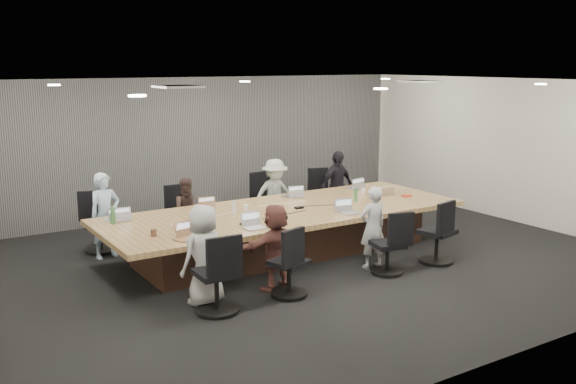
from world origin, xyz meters
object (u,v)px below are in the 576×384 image
chair_3 (326,198)px  person_4 (204,255)px  person_1 (188,211)px  chair_4 (216,279)px  person_5 (275,247)px  person_3 (337,186)px  bottle_green_right (355,195)px  snack_packet (407,196)px  chair_0 (100,228)px  bottle_green_left (113,215)px  laptop_0 (116,219)px  canvas_bag (386,191)px  person_0 (105,216)px  person_2 (275,195)px  chair_7 (437,237)px  chair_6 (388,249)px  laptop_3 (354,188)px  mug_brown (154,233)px  chair_5 (289,268)px  person_6 (373,227)px  laptop_6 (351,213)px  stapler (283,218)px  chair_2 (265,205)px  conference_table (285,230)px  laptop_5 (256,228)px  chair_1 (181,220)px  laptop_1 (202,208)px  laptop_4 (187,239)px  bottle_clear (234,208)px

chair_3 → person_4: size_ratio=0.59×
person_1 → chair_4: bearing=-97.3°
person_5 → person_3: bearing=-150.0°
bottle_green_right → snack_packet: bearing=-9.0°
person_1 → chair_0: bearing=176.6°
bottle_green_left → laptop_0: bearing=64.7°
person_4 → canvas_bag: bearing=-176.0°
person_0 → person_2: size_ratio=1.03×
chair_7 → bottle_green_right: (-0.40, 1.56, 0.44)m
chair_6 → person_1: person_1 is taller
laptop_3 → mug_brown: mug_brown is taller
chair_5 → person_6: person_6 is taller
snack_packet → chair_5: bearing=-157.6°
chair_6 → laptop_6: size_ratio=2.49×
chair_5 → stapler: 1.32m
chair_7 → chair_2: bearing=94.9°
conference_table → person_1: bearing=129.4°
person_0 → laptop_5: 2.65m
laptop_6 → stapler: 1.16m
chair_2 → chair_1: bearing=-4.1°
chair_0 → mug_brown: size_ratio=8.12×
chair_0 → laptop_1: (1.43, -0.90, 0.34)m
person_4 → laptop_6: 2.87m
person_4 → canvas_bag: 4.48m
laptop_6 → laptop_1: bearing=152.1°
chair_1 → person_5: (0.11, -3.05, 0.24)m
chair_4 → chair_7: size_ratio=1.04×
laptop_3 → laptop_4: same height
laptop_3 → chair_4: bearing=22.2°
laptop_5 → canvas_bag: 3.29m
person_6 → bottle_clear: 2.20m
laptop_3 → laptop_5: same height
laptop_0 → person_6: size_ratio=0.27×
bottle_green_left → bottle_green_right: bottle_green_left is taller
chair_0 → laptop_1: bearing=163.2°
person_1 → laptop_4: (-0.97, -2.15, 0.17)m
chair_6 → bottle_green_right: bearing=82.0°
person_4 → stapler: 1.84m
chair_3 → person_1: bearing=24.3°
laptop_1 → bottle_green_left: bottle_green_left is taller
stapler → snack_packet: (2.79, 0.29, -0.01)m
person_1 → bottle_green_left: bearing=-143.0°
laptop_6 → person_1: bearing=143.7°
person_6 → bottle_green_right: 1.38m
laptop_0 → person_2: bearing=-166.7°
laptop_1 → bottle_green_left: size_ratio=1.08×
canvas_bag → chair_6: bearing=-129.8°
laptop_1 → laptop_6: (1.84, -1.60, 0.00)m
chair_2 → chair_5: chair_2 is taller
laptop_6 → chair_4: bearing=-149.2°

